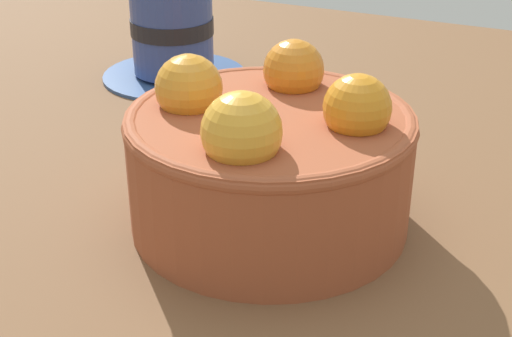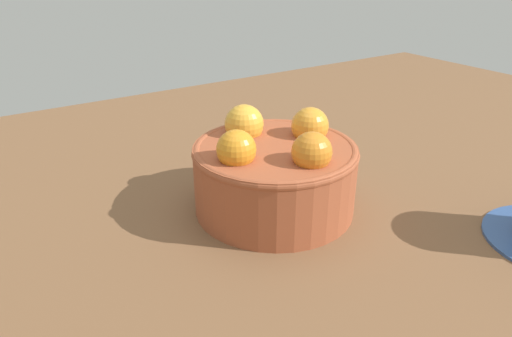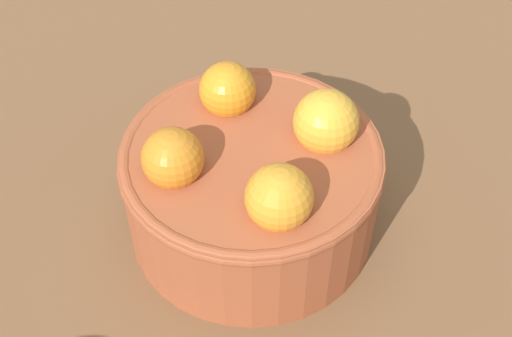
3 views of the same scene
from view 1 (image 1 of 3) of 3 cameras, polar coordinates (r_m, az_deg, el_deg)
The scene contains 3 objects.
ground_plane at distance 44.73cm, azimuth 1.00°, elevation -6.08°, with size 150.55×95.43×3.58cm, color brown.
terracotta_bowl at distance 41.72cm, azimuth 1.03°, elevation 0.87°, with size 16.40×16.40×9.93cm.
coffee_cup at distance 65.95cm, azimuth -6.50°, elevation 10.22°, with size 12.85×12.85×8.43cm.
Camera 1 is at (-15.38, 34.23, 22.55)cm, focal length 51.43 mm.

